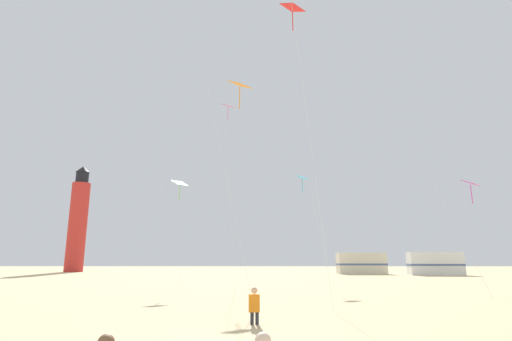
{
  "coord_description": "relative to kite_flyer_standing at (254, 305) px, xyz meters",
  "views": [
    {
      "loc": [
        0.89,
        -8.34,
        2.02
      ],
      "look_at": [
        0.7,
        10.97,
        6.33
      ],
      "focal_mm": 27.79,
      "sensor_mm": 36.0,
      "label": 1
    }
  ],
  "objects": [
    {
      "name": "kite_diamond_cyan",
      "position": [
        3.56,
        17.46,
        7.3
      ],
      "size": [
        2.49,
        2.49,
        8.45
      ],
      "color": "silver",
      "rests_on": "ground"
    },
    {
      "name": "rv_van_cream",
      "position": [
        13.87,
        42.12,
        0.78
      ],
      "size": [
        6.53,
        2.59,
        2.8
      ],
      "rotation": [
        0.0,
        0.0,
        0.04
      ],
      "color": "beige",
      "rests_on": "ground"
    },
    {
      "name": "kite_diamond_orange",
      "position": [
        -0.77,
        4.07,
        8.87
      ],
      "size": [
        2.19,
        2.08,
        10.12
      ],
      "color": "silver",
      "rests_on": "ground"
    },
    {
      "name": "kite_diamond_scarlet",
      "position": [
        1.75,
        3.25,
        12.04
      ],
      "size": [
        1.92,
        1.92,
        13.56
      ],
      "color": "silver",
      "rests_on": "ground"
    },
    {
      "name": "kite_diamond_lime",
      "position": [
        -5.4,
        14.03,
        6.28
      ],
      "size": [
        1.92,
        1.81,
        7.35
      ],
      "color": "silver",
      "rests_on": "ground"
    },
    {
      "name": "lighthouse_distant",
      "position": [
        -28.83,
        50.08,
        7.22
      ],
      "size": [
        2.8,
        2.8,
        16.8
      ],
      "color": "red",
      "rests_on": "ground"
    },
    {
      "name": "rv_van_white",
      "position": [
        22.13,
        38.27,
        0.78
      ],
      "size": [
        6.61,
        2.86,
        2.8
      ],
      "rotation": [
        0.0,
        0.0,
        -0.08
      ],
      "color": "white",
      "rests_on": "ground"
    },
    {
      "name": "kite_diamond_magenta",
      "position": [
        12.42,
        9.91,
        5.5
      ],
      "size": [
        2.49,
        2.49,
        6.54
      ],
      "color": "silver",
      "rests_on": "ground"
    },
    {
      "name": "kite_flyer_standing",
      "position": [
        0.0,
        0.0,
        0.0
      ],
      "size": [
        0.34,
        0.51,
        1.16
      ],
      "rotation": [
        0.0,
        0.0,
        3.13
      ],
      "color": "orange",
      "rests_on": "ground"
    },
    {
      "name": "kite_diamond_rainbow",
      "position": [
        -2.29,
        16.24,
        12.39
      ],
      "size": [
        1.38,
        1.38,
        13.94
      ],
      "color": "silver",
      "rests_on": "ground"
    }
  ]
}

